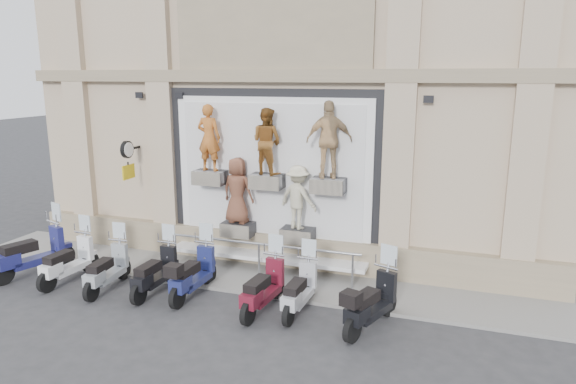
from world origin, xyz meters
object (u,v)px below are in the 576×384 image
clock_sign_bracket (128,155)px  scooter_e (193,264)px  scooter_f (263,277)px  scooter_a (32,242)px  guard_rail (259,261)px  scooter_c (107,260)px  scooter_b (68,252)px  scooter_h (372,291)px  scooter_g (300,280)px  scooter_d (155,262)px

clock_sign_bracket → scooter_e: 3.98m
clock_sign_bracket → scooter_f: 5.47m
scooter_a → scooter_f: 6.12m
guard_rail → scooter_e: scooter_e is taller
scooter_c → scooter_e: bearing=4.5°
guard_rail → scooter_f: size_ratio=2.72×
guard_rail → scooter_b: (-4.26, -1.62, 0.29)m
scooter_e → scooter_h: 4.05m
scooter_f → scooter_h: 2.28m
scooter_h → scooter_f: bearing=-160.8°
scooter_c → guard_rail: bearing=24.5°
scooter_b → scooter_f: bearing=4.4°
clock_sign_bracket → scooter_h: size_ratio=0.53×
scooter_e → scooter_h: (4.04, -0.24, 0.01)m
scooter_e → clock_sign_bracket: bearing=149.3°
scooter_e → scooter_g: (2.50, -0.03, -0.05)m
scooter_e → scooter_g: scooter_e is taller
scooter_c → scooter_b: bearing=170.8°
guard_rail → scooter_d: scooter_d is taller
scooter_c → scooter_d: size_ratio=0.99×
scooter_d → scooter_g: bearing=3.4°
clock_sign_bracket → scooter_e: bearing=-32.7°
scooter_a → scooter_c: bearing=15.6°
guard_rail → scooter_e: (-1.02, -1.38, 0.30)m
scooter_b → scooter_h: 7.27m
scooter_a → scooter_e: bearing=21.6°
guard_rail → scooter_c: scooter_c is taller
scooter_c → scooter_d: scooter_d is taller
guard_rail → scooter_b: size_ratio=2.72×
scooter_c → scooter_h: (6.09, 0.09, 0.05)m
scooter_d → scooter_h: bearing=0.3°
scooter_b → scooter_g: bearing=6.2°
scooter_d → guard_rail: bearing=40.1°
clock_sign_bracket → scooter_h: clock_sign_bracket is taller
guard_rail → scooter_h: bearing=-28.3°
scooter_c → scooter_h: size_ratio=0.94×
scooter_b → scooter_c: scooter_b is taller
clock_sign_bracket → scooter_b: bearing=-99.7°
guard_rail → scooter_b: 4.56m
scooter_g → guard_rail: bearing=138.9°
scooter_d → scooter_h: 4.93m
scooter_b → scooter_d: (2.34, 0.10, -0.02)m
scooter_g → scooter_h: scooter_h is taller
scooter_c → clock_sign_bracket: bearing=106.1°
guard_rail → clock_sign_bracket: size_ratio=4.96×
scooter_d → scooter_h: size_ratio=0.95×
scooter_a → scooter_b: 1.13m
scooter_c → scooter_e: size_ratio=0.95×
clock_sign_bracket → scooter_f: size_ratio=0.55×
clock_sign_bracket → scooter_c: clock_sign_bracket is taller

